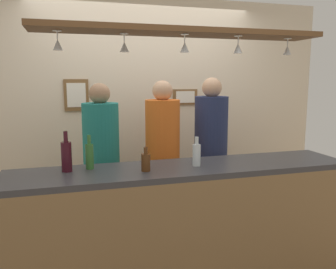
{
  "coord_description": "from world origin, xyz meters",
  "views": [
    {
      "loc": [
        -0.85,
        -2.85,
        1.69
      ],
      "look_at": [
        0.0,
        0.1,
        1.2
      ],
      "focal_mm": 37.28,
      "sensor_mm": 36.0,
      "label": 1
    }
  ],
  "objects_px": {
    "bottle_beer_brown_stubby": "(146,162)",
    "picture_frame_caricature": "(76,95)",
    "bottle_wine_dark_red": "(66,156)",
    "person_left_teal_shirt": "(101,153)",
    "bottle_beer_green_import": "(90,155)",
    "bottle_soda_clear": "(197,154)",
    "person_middle_orange_shirt": "(163,148)",
    "picture_frame_lower_pair": "(185,97)",
    "person_right_navy_shirt": "(211,144)"
  },
  "relations": [
    {
      "from": "bottle_beer_brown_stubby",
      "to": "picture_frame_lower_pair",
      "type": "bearing_deg",
      "value": 61.26
    },
    {
      "from": "person_middle_orange_shirt",
      "to": "person_right_navy_shirt",
      "type": "bearing_deg",
      "value": 0.0
    },
    {
      "from": "picture_frame_caricature",
      "to": "person_middle_orange_shirt",
      "type": "bearing_deg",
      "value": -38.53
    },
    {
      "from": "bottle_soda_clear",
      "to": "picture_frame_caricature",
      "type": "distance_m",
      "value": 1.7
    },
    {
      "from": "picture_frame_caricature",
      "to": "bottle_beer_green_import",
      "type": "bearing_deg",
      "value": -87.89
    },
    {
      "from": "person_middle_orange_shirt",
      "to": "bottle_wine_dark_red",
      "type": "xyz_separation_m",
      "value": [
        -0.91,
        -0.68,
        0.12
      ]
    },
    {
      "from": "person_left_teal_shirt",
      "to": "picture_frame_caricature",
      "type": "height_order",
      "value": "picture_frame_caricature"
    },
    {
      "from": "person_right_navy_shirt",
      "to": "bottle_soda_clear",
      "type": "height_order",
      "value": "person_right_navy_shirt"
    },
    {
      "from": "person_left_teal_shirt",
      "to": "bottle_beer_brown_stubby",
      "type": "xyz_separation_m",
      "value": [
        0.25,
        -0.83,
        0.09
      ]
    },
    {
      "from": "picture_frame_lower_pair",
      "to": "bottle_beer_green_import",
      "type": "bearing_deg",
      "value": -133.02
    },
    {
      "from": "person_left_teal_shirt",
      "to": "bottle_beer_green_import",
      "type": "bearing_deg",
      "value": -102.67
    },
    {
      "from": "bottle_beer_brown_stubby",
      "to": "bottle_soda_clear",
      "type": "height_order",
      "value": "bottle_soda_clear"
    },
    {
      "from": "bottle_beer_brown_stubby",
      "to": "bottle_wine_dark_red",
      "type": "height_order",
      "value": "bottle_wine_dark_red"
    },
    {
      "from": "person_left_teal_shirt",
      "to": "person_middle_orange_shirt",
      "type": "relative_size",
      "value": 0.99
    },
    {
      "from": "bottle_beer_brown_stubby",
      "to": "bottle_beer_green_import",
      "type": "distance_m",
      "value": 0.43
    },
    {
      "from": "person_middle_orange_shirt",
      "to": "picture_frame_lower_pair",
      "type": "bearing_deg",
      "value": 54.7
    },
    {
      "from": "person_right_navy_shirt",
      "to": "picture_frame_caricature",
      "type": "bearing_deg",
      "value": 154.24
    },
    {
      "from": "bottle_soda_clear",
      "to": "picture_frame_lower_pair",
      "type": "xyz_separation_m",
      "value": [
        0.39,
        1.41,
        0.37
      ]
    },
    {
      "from": "bottle_soda_clear",
      "to": "bottle_beer_green_import",
      "type": "bearing_deg",
      "value": 170.59
    },
    {
      "from": "bottle_soda_clear",
      "to": "picture_frame_caricature",
      "type": "height_order",
      "value": "picture_frame_caricature"
    },
    {
      "from": "bottle_beer_green_import",
      "to": "picture_frame_lower_pair",
      "type": "height_order",
      "value": "picture_frame_lower_pair"
    },
    {
      "from": "person_right_navy_shirt",
      "to": "bottle_beer_brown_stubby",
      "type": "distance_m",
      "value": 1.2
    },
    {
      "from": "bottle_wine_dark_red",
      "to": "bottle_beer_green_import",
      "type": "distance_m",
      "value": 0.17
    },
    {
      "from": "bottle_wine_dark_red",
      "to": "bottle_beer_brown_stubby",
      "type": "bearing_deg",
      "value": -14.96
    },
    {
      "from": "person_middle_orange_shirt",
      "to": "bottle_beer_brown_stubby",
      "type": "bearing_deg",
      "value": -113.1
    },
    {
      "from": "bottle_wine_dark_red",
      "to": "person_right_navy_shirt",
      "type": "bearing_deg",
      "value": 25.4
    },
    {
      "from": "bottle_beer_brown_stubby",
      "to": "picture_frame_lower_pair",
      "type": "height_order",
      "value": "picture_frame_lower_pair"
    },
    {
      "from": "person_left_teal_shirt",
      "to": "person_right_navy_shirt",
      "type": "relative_size",
      "value": 0.97
    },
    {
      "from": "bottle_wine_dark_red",
      "to": "bottle_beer_green_import",
      "type": "bearing_deg",
      "value": 10.51
    },
    {
      "from": "person_middle_orange_shirt",
      "to": "bottle_soda_clear",
      "type": "distance_m",
      "value": 0.79
    },
    {
      "from": "person_middle_orange_shirt",
      "to": "person_right_navy_shirt",
      "type": "relative_size",
      "value": 0.98
    },
    {
      "from": "person_right_navy_shirt",
      "to": "bottle_soda_clear",
      "type": "xyz_separation_m",
      "value": [
        -0.45,
        -0.78,
        0.08
      ]
    },
    {
      "from": "bottle_beer_brown_stubby",
      "to": "picture_frame_caricature",
      "type": "height_order",
      "value": "picture_frame_caricature"
    },
    {
      "from": "person_left_teal_shirt",
      "to": "person_right_navy_shirt",
      "type": "xyz_separation_m",
      "value": [
        1.12,
        -0.0,
        0.03
      ]
    },
    {
      "from": "bottle_wine_dark_red",
      "to": "picture_frame_lower_pair",
      "type": "relative_size",
      "value": 1.0
    },
    {
      "from": "person_right_navy_shirt",
      "to": "bottle_wine_dark_red",
      "type": "relative_size",
      "value": 5.68
    },
    {
      "from": "picture_frame_caricature",
      "to": "picture_frame_lower_pair",
      "type": "xyz_separation_m",
      "value": [
        1.24,
        0.0,
        -0.04
      ]
    },
    {
      "from": "person_right_navy_shirt",
      "to": "bottle_beer_green_import",
      "type": "xyz_separation_m",
      "value": [
        -1.26,
        -0.65,
        0.09
      ]
    },
    {
      "from": "bottle_soda_clear",
      "to": "person_middle_orange_shirt",
      "type": "bearing_deg",
      "value": 94.57
    },
    {
      "from": "person_middle_orange_shirt",
      "to": "bottle_soda_clear",
      "type": "height_order",
      "value": "person_middle_orange_shirt"
    },
    {
      "from": "bottle_wine_dark_red",
      "to": "bottle_beer_green_import",
      "type": "relative_size",
      "value": 1.15
    },
    {
      "from": "bottle_beer_brown_stubby",
      "to": "person_middle_orange_shirt",
      "type": "bearing_deg",
      "value": 66.9
    },
    {
      "from": "picture_frame_lower_pair",
      "to": "bottle_wine_dark_red",
      "type": "bearing_deg",
      "value": -136.07
    },
    {
      "from": "bottle_soda_clear",
      "to": "person_right_navy_shirt",
      "type": "bearing_deg",
      "value": 59.88
    },
    {
      "from": "person_right_navy_shirt",
      "to": "bottle_soda_clear",
      "type": "bearing_deg",
      "value": -120.12
    },
    {
      "from": "person_right_navy_shirt",
      "to": "bottle_beer_brown_stubby",
      "type": "xyz_separation_m",
      "value": [
        -0.87,
        -0.83,
        0.06
      ]
    },
    {
      "from": "person_right_navy_shirt",
      "to": "bottle_soda_clear",
      "type": "relative_size",
      "value": 7.42
    },
    {
      "from": "person_left_teal_shirt",
      "to": "bottle_beer_brown_stubby",
      "type": "distance_m",
      "value": 0.87
    },
    {
      "from": "picture_frame_caricature",
      "to": "bottle_soda_clear",
      "type": "bearing_deg",
      "value": -58.8
    },
    {
      "from": "person_right_navy_shirt",
      "to": "picture_frame_lower_pair",
      "type": "distance_m",
      "value": 0.78
    }
  ]
}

